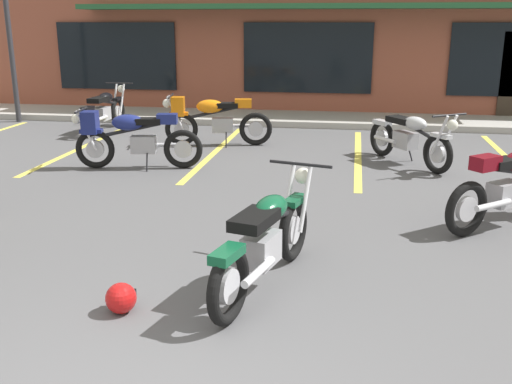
{
  "coord_description": "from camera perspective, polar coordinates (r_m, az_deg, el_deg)",
  "views": [
    {
      "loc": [
        1.2,
        -2.51,
        2.35
      ],
      "look_at": [
        0.19,
        3.59,
        0.55
      ],
      "focal_mm": 41.56,
      "sensor_mm": 36.0,
      "label": 1
    }
  ],
  "objects": [
    {
      "name": "motorcycle_black_cruiser",
      "position": [
        10.26,
        14.55,
        5.1
      ],
      "size": [
        1.42,
        1.83,
        0.98
      ],
      "color": "black",
      "rests_on": "ground_plane"
    },
    {
      "name": "brick_storefront_building",
      "position": [
        17.77,
        5.72,
        14.15
      ],
      "size": [
        18.63,
        6.35,
        3.47
      ],
      "color": "brown",
      "rests_on": "ground_plane"
    },
    {
      "name": "motorcycle_red_sportbike",
      "position": [
        9.88,
        -11.9,
        5.25
      ],
      "size": [
        2.1,
        0.77,
        0.98
      ],
      "color": "black",
      "rests_on": "ground_plane"
    },
    {
      "name": "motorcycle_green_cafe_racer",
      "position": [
        11.53,
        -4.21,
        7.08
      ],
      "size": [
        2.1,
        0.78,
        0.98
      ],
      "color": "black",
      "rests_on": "ground_plane"
    },
    {
      "name": "ground_plane",
      "position": [
        6.8,
        -1.31,
        -3.99
      ],
      "size": [
        80.0,
        80.0,
        0.0
      ],
      "primitive_type": "plane",
      "color": "#515154"
    },
    {
      "name": "sidewalk_kerb",
      "position": [
        14.37,
        4.55,
        7.03
      ],
      "size": [
        22.0,
        1.8,
        0.14
      ],
      "primitive_type": "cube",
      "color": "#A8A59E",
      "rests_on": "ground_plane"
    },
    {
      "name": "helmet_on_pavement",
      "position": [
        5.12,
        -12.86,
        -9.92
      ],
      "size": [
        0.26,
        0.26,
        0.26
      ],
      "color": "#B71414",
      "rests_on": "ground_plane"
    },
    {
      "name": "motorcycle_foreground_classic",
      "position": [
        5.32,
        0.96,
        -4.54
      ],
      "size": [
        0.87,
        2.07,
        0.98
      ],
      "color": "black",
      "rests_on": "ground_plane"
    },
    {
      "name": "painted_stall_lines",
      "position": [
        10.86,
        2.87,
        3.72
      ],
      "size": [
        13.2,
        4.8,
        0.01
      ],
      "color": "#DBCC4C",
      "rests_on": "ground_plane"
    },
    {
      "name": "motorcycle_blue_standard",
      "position": [
        13.44,
        -14.41,
        7.63
      ],
      "size": [
        0.66,
        2.11,
        0.98
      ],
      "color": "black",
      "rests_on": "ground_plane"
    }
  ]
}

